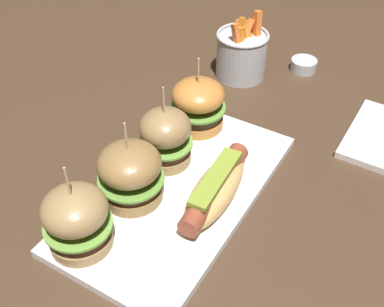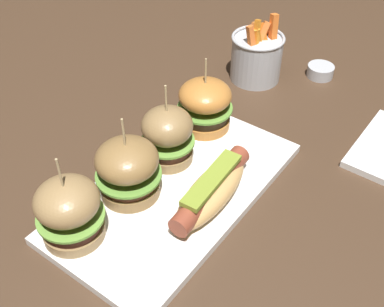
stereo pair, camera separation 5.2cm
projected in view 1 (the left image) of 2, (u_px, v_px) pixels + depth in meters
ground_plane at (179, 195)px, 0.73m from camera, size 3.00×3.00×0.00m
platter_main at (179, 191)px, 0.73m from camera, size 0.40×0.22×0.01m
hot_dog at (215, 188)px, 0.69m from camera, size 0.18×0.07×0.05m
slider_far_left at (77, 219)px, 0.61m from camera, size 0.09×0.09×0.14m
slider_center_left at (130, 173)px, 0.68m from camera, size 0.10×0.10×0.14m
slider_center_right at (165, 137)px, 0.74m from camera, size 0.09×0.09×0.14m
slider_far_right at (198, 104)px, 0.81m from camera, size 0.10×0.10×0.13m
fries_bucket at (242, 53)px, 0.96m from camera, size 0.11×0.11×0.14m
sauce_ramekin at (304, 65)px, 0.99m from camera, size 0.05×0.05×0.02m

